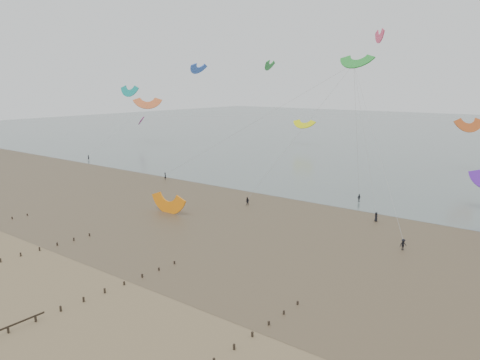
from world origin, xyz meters
name	(u,v)px	position (x,y,z in m)	size (l,w,h in m)	color
ground	(72,288)	(0.00, 0.00, 0.00)	(500.00, 500.00, 0.00)	brown
sea_and_shore	(235,215)	(-4.08, 34.40, 0.01)	(500.00, 665.00, 0.03)	#475654
kitesurfer_lead	(165,176)	(-35.57, 47.76, 0.91)	(0.66, 0.43, 1.81)	black
kitesurfers	(455,227)	(28.59, 47.81, 0.78)	(151.22, 25.51, 1.59)	black
grounded_kite	(168,213)	(-14.12, 28.21, 0.00)	(6.86, 3.59, 5.22)	orange
kites_airborne	(346,94)	(-10.98, 91.15, 19.53)	(232.53, 106.59, 43.43)	#11978E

